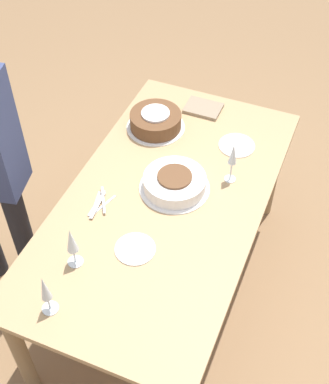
# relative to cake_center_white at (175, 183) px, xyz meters

# --- Properties ---
(ground_plane) EXTENTS (12.00, 12.00, 0.00)m
(ground_plane) POSITION_rel_cake_center_white_xyz_m (0.08, -0.02, -0.78)
(ground_plane) COLOR #8E6B47
(dining_table) EXTENTS (1.72, 0.91, 0.74)m
(dining_table) POSITION_rel_cake_center_white_xyz_m (0.08, -0.02, -0.14)
(dining_table) COLOR tan
(dining_table) RESTS_ON ground_plane
(cake_center_white) EXTENTS (0.34, 0.34, 0.09)m
(cake_center_white) POSITION_rel_cake_center_white_xyz_m (0.00, 0.00, 0.00)
(cake_center_white) COLOR white
(cake_center_white) RESTS_ON dining_table
(cake_front_chocolate) EXTENTS (0.31, 0.31, 0.10)m
(cake_front_chocolate) POSITION_rel_cake_center_white_xyz_m (-0.38, -0.26, 0.01)
(cake_front_chocolate) COLOR white
(cake_front_chocolate) RESTS_ON dining_table
(wine_glass_near) EXTENTS (0.07, 0.07, 0.21)m
(wine_glass_near) POSITION_rel_cake_center_white_xyz_m (0.56, -0.23, 0.10)
(wine_glass_near) COLOR silver
(wine_glass_near) RESTS_ON dining_table
(wine_glass_far) EXTENTS (0.07, 0.07, 0.21)m
(wine_glass_far) POSITION_rel_cake_center_white_xyz_m (0.80, -0.21, 0.10)
(wine_glass_far) COLOR silver
(wine_glass_far) RESTS_ON dining_table
(wine_glass_extra) EXTENTS (0.06, 0.06, 0.23)m
(wine_glass_extra) POSITION_rel_cake_center_white_xyz_m (-0.16, 0.23, 0.12)
(wine_glass_extra) COLOR silver
(wine_glass_extra) RESTS_ON dining_table
(dessert_plate_left) EXTENTS (0.19, 0.19, 0.01)m
(dessert_plate_left) POSITION_rel_cake_center_white_xyz_m (-0.41, 0.19, -0.04)
(dessert_plate_left) COLOR white
(dessert_plate_left) RESTS_ON dining_table
(dessert_plate_right) EXTENTS (0.18, 0.18, 0.01)m
(dessert_plate_right) POSITION_rel_cake_center_white_xyz_m (0.40, -0.02, -0.04)
(dessert_plate_right) COLOR white
(dessert_plate_right) RESTS_ON dining_table
(fork_pile) EXTENTS (0.20, 0.10, 0.01)m
(fork_pile) POSITION_rel_cake_center_white_xyz_m (0.23, -0.29, -0.03)
(fork_pile) COLOR silver
(fork_pile) RESTS_ON dining_table
(napkin_stack) EXTENTS (0.15, 0.20, 0.02)m
(napkin_stack) POSITION_rel_cake_center_white_xyz_m (-0.63, -0.08, -0.03)
(napkin_stack) COLOR gray
(napkin_stack) RESTS_ON dining_table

